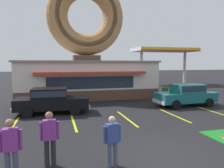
{
  "coord_description": "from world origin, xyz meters",
  "views": [
    {
      "loc": [
        -3.57,
        -6.58,
        3.16
      ],
      "look_at": [
        -0.51,
        5.0,
        2.0
      ],
      "focal_mm": 35.0,
      "sensor_mm": 36.0,
      "label": 1
    }
  ],
  "objects_px": {
    "car_teal": "(186,94)",
    "pedestrian_leather_jacket_man": "(11,147)",
    "car_black": "(51,100)",
    "pedestrian_blue_sweater_man": "(112,139)",
    "trash_bin": "(165,93)",
    "pedestrian_hooded_kid": "(50,136)"
  },
  "relations": [
    {
      "from": "pedestrian_blue_sweater_man",
      "to": "pedestrian_leather_jacket_man",
      "type": "bearing_deg",
      "value": -178.54
    },
    {
      "from": "pedestrian_hooded_kid",
      "to": "trash_bin",
      "type": "bearing_deg",
      "value": 47.76
    },
    {
      "from": "car_teal",
      "to": "pedestrian_hooded_kid",
      "type": "distance_m",
      "value": 12.01
    },
    {
      "from": "pedestrian_blue_sweater_man",
      "to": "pedestrian_hooded_kid",
      "type": "relative_size",
      "value": 0.93
    },
    {
      "from": "pedestrian_blue_sweater_man",
      "to": "trash_bin",
      "type": "height_order",
      "value": "pedestrian_blue_sweater_man"
    },
    {
      "from": "car_teal",
      "to": "trash_bin",
      "type": "relative_size",
      "value": 4.74
    },
    {
      "from": "pedestrian_leather_jacket_man",
      "to": "trash_bin",
      "type": "distance_m",
      "value": 15.45
    },
    {
      "from": "pedestrian_leather_jacket_man",
      "to": "car_teal",
      "type": "bearing_deg",
      "value": 36.76
    },
    {
      "from": "car_black",
      "to": "trash_bin",
      "type": "height_order",
      "value": "car_black"
    },
    {
      "from": "car_black",
      "to": "trash_bin",
      "type": "relative_size",
      "value": 4.73
    },
    {
      "from": "car_teal",
      "to": "pedestrian_leather_jacket_man",
      "type": "relative_size",
      "value": 2.73
    },
    {
      "from": "car_teal",
      "to": "pedestrian_hooded_kid",
      "type": "relative_size",
      "value": 2.72
    },
    {
      "from": "car_teal",
      "to": "pedestrian_hooded_kid",
      "type": "xyz_separation_m",
      "value": [
        -9.55,
        -7.29,
        0.07
      ]
    },
    {
      "from": "car_black",
      "to": "pedestrian_blue_sweater_man",
      "type": "bearing_deg",
      "value": -76.53
    },
    {
      "from": "pedestrian_leather_jacket_man",
      "to": "trash_bin",
      "type": "bearing_deg",
      "value": 46.5
    },
    {
      "from": "pedestrian_hooded_kid",
      "to": "pedestrian_leather_jacket_man",
      "type": "xyz_separation_m",
      "value": [
        -0.99,
        -0.58,
        -0.01
      ]
    },
    {
      "from": "car_black",
      "to": "pedestrian_leather_jacket_man",
      "type": "distance_m",
      "value": 7.94
    },
    {
      "from": "car_black",
      "to": "pedestrian_leather_jacket_man",
      "type": "relative_size",
      "value": 2.72
    },
    {
      "from": "car_black",
      "to": "car_teal",
      "type": "distance_m",
      "value": 9.6
    },
    {
      "from": "pedestrian_blue_sweater_man",
      "to": "trash_bin",
      "type": "bearing_deg",
      "value": 54.92
    },
    {
      "from": "car_teal",
      "to": "pedestrian_leather_jacket_man",
      "type": "distance_m",
      "value": 13.15
    },
    {
      "from": "car_teal",
      "to": "pedestrian_blue_sweater_man",
      "type": "height_order",
      "value": "car_teal"
    }
  ]
}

